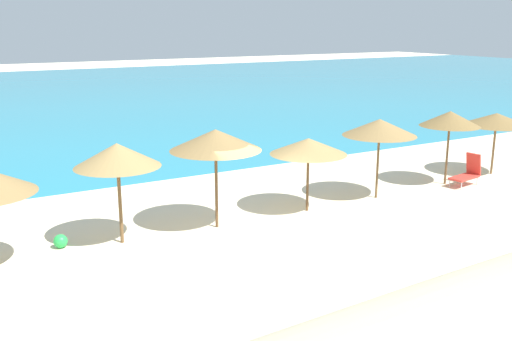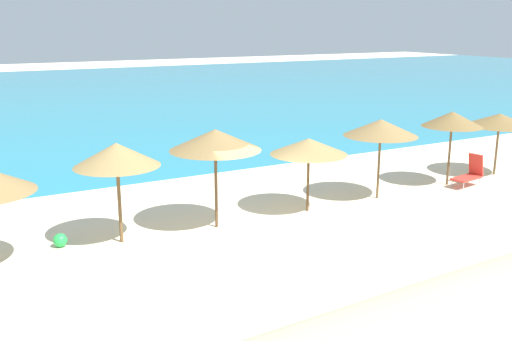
% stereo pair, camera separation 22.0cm
% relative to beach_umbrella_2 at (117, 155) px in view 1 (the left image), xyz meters
% --- Properties ---
extents(ground_plane, '(160.00, 160.00, 0.00)m').
position_rel_beach_umbrella_2_xyz_m(ground_plane, '(3.61, -1.93, -2.46)').
color(ground_plane, beige).
extents(sea_water, '(160.00, 57.98, 0.01)m').
position_rel_beach_umbrella_2_xyz_m(sea_water, '(3.61, 34.58, -2.46)').
color(sea_water, teal).
rests_on(sea_water, ground_plane).
extents(beach_umbrella_2, '(2.31, 2.31, 2.79)m').
position_rel_beach_umbrella_2_xyz_m(beach_umbrella_2, '(0.00, 0.00, 0.00)').
color(beach_umbrella_2, brown).
rests_on(beach_umbrella_2, ground_plane).
extents(beach_umbrella_3, '(2.65, 2.65, 2.94)m').
position_rel_beach_umbrella_2_xyz_m(beach_umbrella_3, '(2.81, -0.18, 0.16)').
color(beach_umbrella_3, brown).
rests_on(beach_umbrella_3, ground_plane).
extents(beach_umbrella_4, '(2.44, 2.44, 2.37)m').
position_rel_beach_umbrella_2_xyz_m(beach_umbrella_4, '(6.02, -0.22, -0.35)').
color(beach_umbrella_4, brown).
rests_on(beach_umbrella_4, ground_plane).
extents(beach_umbrella_5, '(2.50, 2.50, 2.75)m').
position_rel_beach_umbrella_2_xyz_m(beach_umbrella_5, '(8.91, -0.23, -0.00)').
color(beach_umbrella_5, brown).
rests_on(beach_umbrella_5, ground_plane).
extents(beach_umbrella_6, '(2.19, 2.19, 2.75)m').
position_rel_beach_umbrella_2_xyz_m(beach_umbrella_6, '(12.33, -0.18, 0.01)').
color(beach_umbrella_6, brown).
rests_on(beach_umbrella_6, ground_plane).
extents(beach_umbrella_7, '(2.58, 2.58, 2.45)m').
position_rel_beach_umbrella_2_xyz_m(beach_umbrella_7, '(15.12, -0.03, -0.26)').
color(beach_umbrella_7, brown).
rests_on(beach_umbrella_7, ground_plane).
extents(lounge_chair_1, '(1.37, 0.76, 1.17)m').
position_rel_beach_umbrella_2_xyz_m(lounge_chair_1, '(12.91, -0.70, -1.98)').
color(lounge_chair_1, red).
rests_on(lounge_chair_1, ground_plane).
extents(beach_ball, '(0.38, 0.38, 0.38)m').
position_rel_beach_umbrella_2_xyz_m(beach_ball, '(-1.55, 0.44, -2.27)').
color(beach_ball, green).
rests_on(beach_ball, ground_plane).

